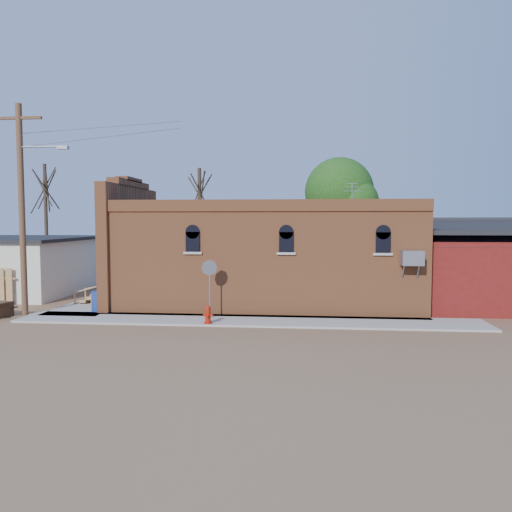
# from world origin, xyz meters

# --- Properties ---
(ground) EXTENTS (120.00, 120.00, 0.00)m
(ground) POSITION_xyz_m (0.00, 0.00, 0.00)
(ground) COLOR brown
(ground) RESTS_ON ground
(sidewalk_south) EXTENTS (19.00, 2.20, 0.08)m
(sidewalk_south) POSITION_xyz_m (1.50, 0.90, 0.04)
(sidewalk_south) COLOR #9E9991
(sidewalk_south) RESTS_ON ground
(sidewalk_west) EXTENTS (2.60, 10.00, 0.08)m
(sidewalk_west) POSITION_xyz_m (-6.30, 6.00, 0.04)
(sidewalk_west) COLOR #9E9991
(sidewalk_west) RESTS_ON ground
(brick_bar) EXTENTS (16.40, 7.97, 6.30)m
(brick_bar) POSITION_xyz_m (1.64, 5.49, 2.34)
(brick_bar) COLOR #AF6035
(brick_bar) RESTS_ON ground
(red_shed) EXTENTS (5.40, 6.40, 4.30)m
(red_shed) POSITION_xyz_m (11.50, 5.50, 2.27)
(red_shed) COLOR #57180F
(red_shed) RESTS_ON ground
(utility_pole) EXTENTS (3.12, 0.26, 9.00)m
(utility_pole) POSITION_xyz_m (-8.14, 1.20, 4.77)
(utility_pole) COLOR #4E3B1F
(utility_pole) RESTS_ON ground
(tree_bare_near) EXTENTS (2.80, 2.80, 7.65)m
(tree_bare_near) POSITION_xyz_m (-3.00, 13.00, 5.96)
(tree_bare_near) COLOR #403324
(tree_bare_near) RESTS_ON ground
(tree_bare_far) EXTENTS (2.80, 2.80, 8.16)m
(tree_bare_far) POSITION_xyz_m (-14.00, 14.00, 6.36)
(tree_bare_far) COLOR #403324
(tree_bare_far) RESTS_ON ground
(tree_leafy) EXTENTS (4.40, 4.40, 8.15)m
(tree_leafy) POSITION_xyz_m (6.00, 13.50, 5.93)
(tree_leafy) COLOR #403324
(tree_leafy) RESTS_ON ground
(fire_hydrant) EXTENTS (0.41, 0.40, 0.72)m
(fire_hydrant) POSITION_xyz_m (0.02, -0.00, 0.43)
(fire_hydrant) COLOR #A51809
(fire_hydrant) RESTS_ON sidewalk_south
(stop_sign) EXTENTS (0.64, 0.27, 2.43)m
(stop_sign) POSITION_xyz_m (-0.10, 1.06, 1.95)
(stop_sign) COLOR gray
(stop_sign) RESTS_ON sidewalk_south
(trash_barrel) EXTENTS (0.63, 0.63, 0.89)m
(trash_barrel) POSITION_xyz_m (-5.37, 2.22, 0.53)
(trash_barrel) COLOR navy
(trash_barrel) RESTS_ON sidewalk_west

